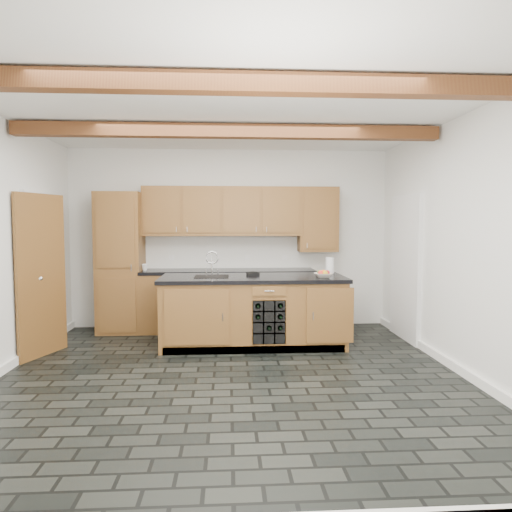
{
  "coord_description": "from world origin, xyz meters",
  "views": [
    {
      "loc": [
        -0.02,
        -4.76,
        1.63
      ],
      "look_at": [
        0.31,
        0.8,
        1.24
      ],
      "focal_mm": 32.0,
      "sensor_mm": 36.0,
      "label": 1
    }
  ],
  "objects": [
    {
      "name": "paper_towel",
      "position": [
        1.42,
        1.64,
        1.04
      ],
      "size": [
        0.12,
        0.12,
        0.23
      ],
      "primitive_type": "cylinder",
      "color": "white",
      "rests_on": "island"
    },
    {
      "name": "kitchen_scale",
      "position": [
        0.31,
        1.41,
        0.95
      ],
      "size": [
        0.18,
        0.13,
        0.05
      ],
      "rotation": [
        0.0,
        0.0,
        0.24
      ],
      "color": "black",
      "rests_on": "island"
    },
    {
      "name": "fruit_bowl",
      "position": [
        1.22,
        1.12,
        0.96
      ],
      "size": [
        0.25,
        0.25,
        0.06
      ],
      "primitive_type": "imported",
      "rotation": [
        0.0,
        0.0,
        -0.02
      ],
      "color": "beige",
      "rests_on": "island"
    },
    {
      "name": "faucet",
      "position": [
        -0.25,
        1.33,
        0.96
      ],
      "size": [
        0.45,
        0.4,
        0.34
      ],
      "color": "black",
      "rests_on": "island"
    },
    {
      "name": "mug",
      "position": [
        -1.29,
        2.17,
        0.98
      ],
      "size": [
        0.12,
        0.12,
        0.1
      ],
      "primitive_type": "imported",
      "rotation": [
        0.0,
        0.0,
        0.16
      ],
      "color": "white",
      "rests_on": "back_cabinetry"
    },
    {
      "name": "back_cabinetry",
      "position": [
        -0.38,
        2.24,
        0.98
      ],
      "size": [
        3.65,
        0.62,
        2.2
      ],
      "color": "brown",
      "rests_on": "ground"
    },
    {
      "name": "room_shell",
      "position": [
        -0.09,
        0.53,
        1.53
      ],
      "size": [
        5.01,
        5.0,
        5.0
      ],
      "color": "white",
      "rests_on": "ground"
    },
    {
      "name": "fruit_cluster",
      "position": [
        1.22,
        1.12,
        0.99
      ],
      "size": [
        0.16,
        0.17,
        0.07
      ],
      "color": "red",
      "rests_on": "fruit_bowl"
    },
    {
      "name": "island",
      "position": [
        0.31,
        1.28,
        0.47
      ],
      "size": [
        2.48,
        0.96,
        0.93
      ],
      "color": "brown",
      "rests_on": "ground"
    },
    {
      "name": "ground",
      "position": [
        0.0,
        0.0,
        0.0
      ],
      "size": [
        5.0,
        5.0,
        0.0
      ],
      "primitive_type": "plane",
      "color": "black",
      "rests_on": "ground"
    }
  ]
}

